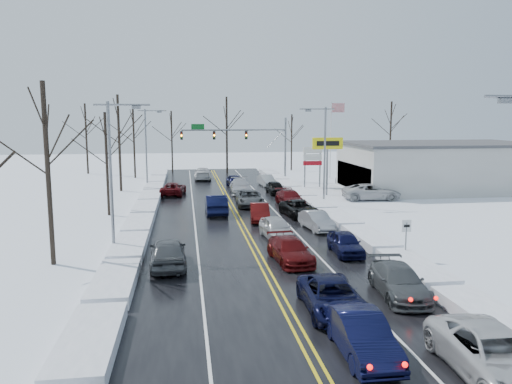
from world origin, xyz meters
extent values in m
plane|color=white|center=(0.00, 0.00, 0.00)|extent=(160.00, 160.00, 0.00)
cube|color=black|center=(0.00, 2.00, 0.01)|extent=(14.00, 84.00, 0.01)
cube|color=white|center=(-7.60, 2.00, 0.00)|extent=(1.95, 72.00, 0.60)
cube|color=white|center=(7.60, 2.00, 0.00)|extent=(1.95, 72.00, 0.60)
cylinder|color=slate|center=(8.50, 28.00, 4.00)|extent=(0.24, 0.24, 8.00)
cylinder|color=slate|center=(2.00, 28.00, 6.50)|extent=(13.00, 0.18, 0.18)
cylinder|color=slate|center=(7.30, 28.00, 5.40)|extent=(2.33, 0.10, 2.33)
cube|color=#0C591E|center=(-2.50, 28.00, 6.90)|extent=(1.60, 0.08, 0.70)
cube|color=black|center=(3.50, 28.00, 5.85)|extent=(0.32, 0.25, 1.05)
sphere|color=#3F0705|center=(3.50, 27.84, 6.15)|extent=(0.20, 0.20, 0.20)
sphere|color=orange|center=(3.50, 27.84, 5.85)|extent=(0.22, 0.22, 0.22)
sphere|color=black|center=(3.50, 27.84, 5.55)|extent=(0.20, 0.20, 0.20)
cube|color=black|center=(-0.50, 28.00, 5.85)|extent=(0.32, 0.25, 1.05)
sphere|color=#3F0705|center=(-0.50, 27.84, 6.15)|extent=(0.20, 0.20, 0.20)
sphere|color=orange|center=(-0.50, 27.84, 5.85)|extent=(0.22, 0.22, 0.22)
sphere|color=black|center=(-0.50, 27.84, 5.55)|extent=(0.20, 0.20, 0.20)
cube|color=black|center=(-4.50, 28.00, 5.85)|extent=(0.32, 0.25, 1.05)
sphere|color=#3F0705|center=(-4.50, 27.84, 6.15)|extent=(0.20, 0.20, 0.20)
sphere|color=orange|center=(-4.50, 27.84, 5.85)|extent=(0.22, 0.22, 0.22)
sphere|color=black|center=(-4.50, 27.84, 5.55)|extent=(0.20, 0.20, 0.20)
cylinder|color=slate|center=(10.50, 16.00, 2.80)|extent=(0.20, 0.20, 5.60)
cube|color=#FFF30D|center=(10.50, 16.00, 5.40)|extent=(3.20, 0.30, 1.20)
cube|color=black|center=(10.50, 15.83, 5.40)|extent=(2.40, 0.04, 0.50)
cylinder|color=slate|center=(9.60, 22.00, 2.00)|extent=(0.16, 0.16, 4.00)
cylinder|color=slate|center=(11.40, 22.00, 2.00)|extent=(0.16, 0.16, 4.00)
cube|color=white|center=(10.50, 22.00, 4.30)|extent=(2.20, 0.22, 0.70)
cube|color=white|center=(10.50, 22.00, 3.50)|extent=(2.20, 0.22, 0.70)
cube|color=#AC0D19|center=(10.50, 22.00, 2.80)|extent=(2.20, 0.22, 0.50)
cylinder|color=slate|center=(8.20, -8.00, 1.10)|extent=(0.08, 0.08, 2.20)
cube|color=white|center=(8.20, -8.00, 2.00)|extent=(0.55, 0.05, 0.70)
cube|color=black|center=(8.20, -8.04, 2.00)|extent=(0.35, 0.02, 0.15)
cylinder|color=silver|center=(15.00, 30.00, 5.00)|extent=(0.14, 0.14, 10.00)
cube|color=#BBBAB6|center=(24.00, 18.00, 2.50)|extent=(20.00, 12.00, 5.00)
cube|color=#262628|center=(14.05, 18.00, 1.60)|extent=(0.10, 11.00, 2.80)
cube|color=#3F3F42|center=(24.00, 18.00, 5.15)|extent=(20.40, 12.40, 0.30)
cube|color=slate|center=(6.90, -18.00, 8.65)|extent=(0.50, 0.25, 0.18)
cylinder|color=slate|center=(8.50, 10.00, 4.50)|extent=(0.18, 0.18, 9.00)
cylinder|color=slate|center=(7.70, 10.00, 8.80)|extent=(3.20, 0.12, 0.12)
cube|color=slate|center=(6.90, 10.00, 8.65)|extent=(0.50, 0.25, 0.18)
cylinder|color=slate|center=(-8.50, -4.00, 4.50)|extent=(0.18, 0.18, 9.00)
cylinder|color=slate|center=(-7.70, -4.00, 8.80)|extent=(3.20, 0.12, 0.12)
cube|color=slate|center=(-6.90, -4.00, 8.65)|extent=(0.50, 0.25, 0.18)
cylinder|color=slate|center=(-8.50, 24.00, 4.50)|extent=(0.18, 0.18, 9.00)
cylinder|color=slate|center=(-7.70, 24.00, 8.80)|extent=(3.20, 0.12, 0.12)
cube|color=slate|center=(-6.90, 24.00, 8.65)|extent=(0.50, 0.25, 0.18)
cylinder|color=#2D231C|center=(-11.50, -6.00, 5.00)|extent=(0.27, 0.27, 10.00)
cylinder|color=#2D231C|center=(-10.50, 8.00, 4.25)|extent=(0.23, 0.23, 8.50)
cylinder|color=#2D231C|center=(-11.20, 22.00, 5.25)|extent=(0.28, 0.28, 10.50)
cylinder|color=#2D231C|center=(-10.80, 34.00, 4.75)|extent=(0.25, 0.25, 9.50)
cylinder|color=#2D231C|center=(-18.00, 40.00, 5.00)|extent=(0.27, 0.27, 10.00)
cylinder|color=#2D231C|center=(-6.00, 41.00, 4.50)|extent=(0.24, 0.24, 9.00)
cylinder|color=#2D231C|center=(2.00, 39.00, 5.50)|extent=(0.29, 0.29, 11.00)
cylinder|color=#2D231C|center=(12.00, 40.50, 4.25)|extent=(0.23, 0.23, 8.50)
cylinder|color=#2D231C|center=(28.00, 41.00, 5.25)|extent=(0.28, 0.28, 10.50)
imported|color=black|center=(1.70, -18.67, 0.00)|extent=(1.57, 4.43, 1.46)
imported|color=black|center=(1.82, -14.87, 0.00)|extent=(2.43, 5.01, 1.37)
imported|color=#4F0A0B|center=(1.61, -7.41, 0.00)|extent=(2.28, 4.73, 1.33)
imported|color=#B8B8BB|center=(1.84, -1.94, 0.00)|extent=(2.08, 4.42, 1.46)
imported|color=#460909|center=(1.59, 3.94, 0.00)|extent=(1.86, 4.28, 1.37)
imported|color=#444749|center=(1.67, 10.70, 0.00)|extent=(2.61, 5.23, 1.42)
imported|color=#A6A8AE|center=(1.68, 18.24, 0.00)|extent=(2.39, 5.40, 1.54)
imported|color=black|center=(1.59, 23.35, 0.00)|extent=(2.04, 4.30, 1.42)
imported|color=silver|center=(5.27, -20.79, 0.00)|extent=(2.79, 5.64, 1.54)
imported|color=#474A4D|center=(5.38, -13.43, 0.00)|extent=(2.39, 4.94, 1.39)
imported|color=black|center=(5.23, -6.25, 0.00)|extent=(1.70, 3.96, 1.33)
imported|color=gray|center=(5.20, 0.25, 0.00)|extent=(1.94, 4.22, 1.34)
imported|color=black|center=(5.05, 5.11, 0.00)|extent=(2.83, 5.08, 1.34)
imported|color=#500A0D|center=(5.39, 10.39, 0.00)|extent=(2.34, 4.93, 1.39)
imported|color=black|center=(5.31, 17.44, 0.00)|extent=(1.76, 4.04, 1.35)
imported|color=#A6AAAE|center=(5.37, 23.63, 0.00)|extent=(1.85, 4.15, 1.32)
imported|color=black|center=(-1.63, 7.32, 0.00)|extent=(1.75, 4.99, 1.64)
imported|color=#4B0A0D|center=(-5.41, 18.20, 0.00)|extent=(2.87, 5.11, 1.35)
imported|color=silver|center=(-1.88, 30.77, 0.00)|extent=(2.36, 5.52, 1.58)
imported|color=#47494C|center=(-5.17, -7.43, 0.00)|extent=(2.13, 4.88, 1.64)
imported|color=silver|center=(14.03, 12.40, 0.00)|extent=(5.88, 3.04, 1.59)
imported|color=#3D3F42|center=(16.82, 16.72, 0.00)|extent=(2.66, 5.33, 1.49)
imported|color=#A2A4AA|center=(14.95, 22.66, 0.00)|extent=(1.86, 4.60, 1.57)
camera|label=1|loc=(-4.15, -34.11, 8.10)|focal=35.00mm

